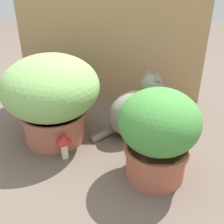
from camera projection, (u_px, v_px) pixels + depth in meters
ground_plane at (88, 149)px, 1.25m from camera, size 6.00×6.00×0.00m
cardboard_backdrop at (113, 19)px, 1.45m from camera, size 1.02×0.03×0.95m
grass_planter at (51, 95)px, 1.22m from camera, size 0.43×0.43×0.40m
leafy_planter at (158, 133)px, 1.01m from camera, size 0.30×0.30×0.37m
cat at (136, 110)px, 1.32m from camera, size 0.37×0.29×0.32m
mushroom_ornament_red at (64, 142)px, 1.16m from camera, size 0.07×0.07×0.11m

